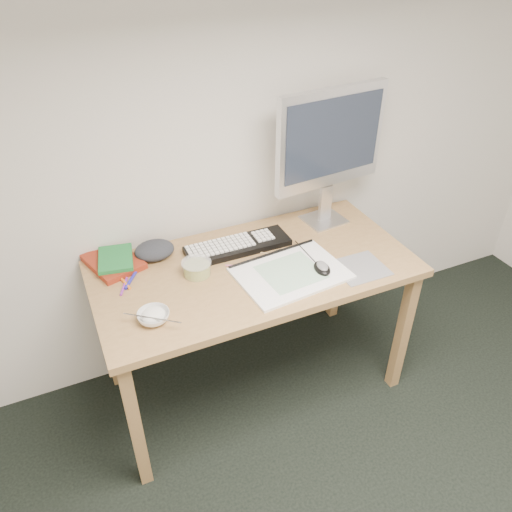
{
  "coord_description": "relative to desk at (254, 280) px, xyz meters",
  "views": [
    {
      "loc": [
        -0.96,
        -0.19,
        2.03
      ],
      "look_at": [
        -0.25,
        1.39,
        0.83
      ],
      "focal_mm": 35.0,
      "sensor_mm": 36.0,
      "label": 1
    }
  ],
  "objects": [
    {
      "name": "desk",
      "position": [
        0.0,
        0.0,
        0.0
      ],
      "size": [
        1.4,
        0.7,
        0.75
      ],
      "color": "#A37D4B",
      "rests_on": "ground"
    },
    {
      "name": "mousepad",
      "position": [
        0.41,
        -0.21,
        0.08
      ],
      "size": [
        0.22,
        0.2,
        0.0
      ],
      "primitive_type": "cube",
      "rotation": [
        0.0,
        0.0,
        -0.01
      ],
      "color": "gray",
      "rests_on": "desk"
    },
    {
      "name": "sketchpad",
      "position": [
        0.12,
        -0.12,
        0.09
      ],
      "size": [
        0.48,
        0.36,
        0.01
      ],
      "primitive_type": "cube",
      "rotation": [
        0.0,
        0.0,
        0.09
      ],
      "color": "white",
      "rests_on": "desk"
    },
    {
      "name": "keyboard",
      "position": [
        -0.01,
        0.15,
        0.1
      ],
      "size": [
        0.48,
        0.16,
        0.03
      ],
      "primitive_type": "cube",
      "rotation": [
        0.0,
        0.0,
        -0.0
      ],
      "color": "black",
      "rests_on": "desk"
    },
    {
      "name": "monitor",
      "position": [
        0.48,
        0.21,
        0.5
      ],
      "size": [
        0.57,
        0.19,
        0.66
      ],
      "rotation": [
        0.0,
        0.0,
        0.1
      ],
      "color": "silver",
      "rests_on": "desk"
    },
    {
      "name": "mouse",
      "position": [
        0.25,
        -0.16,
        0.11
      ],
      "size": [
        0.08,
        0.11,
        0.04
      ],
      "primitive_type": "ellipsoid",
      "rotation": [
        0.0,
        0.0,
        -0.16
      ],
      "color": "black",
      "rests_on": "sketchpad"
    },
    {
      "name": "rice_bowl",
      "position": [
        -0.49,
        -0.17,
        0.1
      ],
      "size": [
        0.15,
        0.15,
        0.04
      ],
      "primitive_type": "imported",
      "rotation": [
        0.0,
        0.0,
        -0.24
      ],
      "color": "silver",
      "rests_on": "desk"
    },
    {
      "name": "chopsticks",
      "position": [
        -0.5,
        -0.2,
        0.12
      ],
      "size": [
        0.18,
        0.15,
        0.02
      ],
      "primitive_type": "cylinder",
      "rotation": [
        0.0,
        1.57,
        -0.65
      ],
      "color": "#B9B9BB",
      "rests_on": "rice_bowl"
    },
    {
      "name": "fruit_tub",
      "position": [
        -0.25,
        0.05,
        0.11
      ],
      "size": [
        0.14,
        0.14,
        0.06
      ],
      "primitive_type": "cylinder",
      "rotation": [
        0.0,
        0.0,
        -0.07
      ],
      "color": "#CEC648",
      "rests_on": "desk"
    },
    {
      "name": "book_red",
      "position": [
        -0.56,
        0.26,
        0.1
      ],
      "size": [
        0.26,
        0.3,
        0.03
      ],
      "primitive_type": "cube",
      "rotation": [
        0.0,
        0.0,
        0.31
      ],
      "color": "maroon",
      "rests_on": "desk"
    },
    {
      "name": "book_green",
      "position": [
        -0.55,
        0.25,
        0.12
      ],
      "size": [
        0.18,
        0.22,
        0.02
      ],
      "primitive_type": "cube",
      "rotation": [
        0.0,
        0.0,
        -0.18
      ],
      "color": "#1B6C2F",
      "rests_on": "book_red"
    },
    {
      "name": "cloth_lump",
      "position": [
        -0.38,
        0.25,
        0.11
      ],
      "size": [
        0.18,
        0.16,
        0.06
      ],
      "primitive_type": "ellipsoid",
      "rotation": [
        0.0,
        0.0,
        -0.29
      ],
      "color": "#25292D",
      "rests_on": "desk"
    },
    {
      "name": "pencil_pink",
      "position": [
        -0.04,
        0.01,
        0.09
      ],
      "size": [
        0.17,
        0.08,
        0.01
      ],
      "primitive_type": "cylinder",
      "rotation": [
        0.0,
        1.57,
        -0.45
      ],
      "color": "#CF6791",
      "rests_on": "desk"
    },
    {
      "name": "pencil_tan",
      "position": [
        0.06,
        0.08,
        0.09
      ],
      "size": [
        0.12,
        0.11,
        0.01
      ],
      "primitive_type": "cylinder",
      "rotation": [
        0.0,
        1.57,
        -0.71
      ],
      "color": "tan",
      "rests_on": "desk"
    },
    {
      "name": "pencil_black",
      "position": [
        0.06,
        0.04,
        0.09
      ],
      "size": [
        0.19,
        0.04,
        0.01
      ],
      "primitive_type": "cylinder",
      "rotation": [
        0.0,
        1.57,
        0.17
      ],
      "color": "black",
      "rests_on": "desk"
    },
    {
      "name": "marker_blue",
      "position": [
        -0.51,
        0.12,
        0.09
      ],
      "size": [
        0.09,
        0.12,
        0.01
      ],
      "primitive_type": "cylinder",
      "rotation": [
        0.0,
        1.57,
        0.98
      ],
      "color": "#211EA6",
      "rests_on": "desk"
    },
    {
      "name": "marker_orange",
      "position": [
        -0.55,
        0.12,
        0.09
      ],
      "size": [
        0.04,
        0.13,
        0.01
      ],
      "primitive_type": "cylinder",
      "rotation": [
        0.0,
        1.57,
        1.78
      ],
      "color": "orange",
      "rests_on": "desk"
    },
    {
      "name": "marker_purple",
      "position": [
        -0.55,
        0.08,
        0.09
      ],
      "size": [
        0.06,
        0.11,
        0.01
      ],
      "primitive_type": "cylinder",
      "rotation": [
        0.0,
        1.57,
        1.15
      ],
      "color": "purple",
      "rests_on": "desk"
    }
  ]
}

